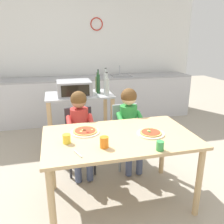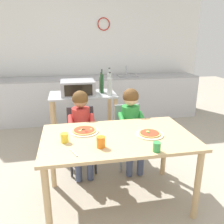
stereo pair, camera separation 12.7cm
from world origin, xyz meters
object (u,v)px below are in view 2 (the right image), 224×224
(child_in_red_shirt, at_px, (81,123))
(drinking_cup_orange, at_px, (101,142))
(bottle_clear_vinegar, at_px, (101,84))
(dining_chair_left, at_px, (81,134))
(bottle_brown_beer, at_px, (109,83))
(dining_chair_right, at_px, (129,131))
(bottle_dark_olive_oil, at_px, (110,86))
(serving_spoon, at_px, (74,153))
(drinking_cup_yellow, at_px, (65,138))
(pizza_plate_cream, at_px, (150,134))
(bottle_tall_green_wine, at_px, (102,83))
(pizza_plate_white, at_px, (84,131))
(child_in_green_shirt, at_px, (131,119))
(drinking_cup_green, at_px, (157,147))
(toaster_oven, at_px, (78,88))
(dining_table, at_px, (118,144))
(kitchen_island_cart, at_px, (83,113))

(child_in_red_shirt, relative_size, drinking_cup_orange, 10.58)
(bottle_clear_vinegar, bearing_deg, dining_chair_left, -119.05)
(bottle_brown_beer, bearing_deg, bottle_clear_vinegar, 129.36)
(dining_chair_left, relative_size, dining_chair_right, 1.00)
(bottle_dark_olive_oil, bearing_deg, serving_spoon, -111.84)
(dining_chair_left, height_order, serving_spoon, dining_chair_left)
(drinking_cup_yellow, bearing_deg, pizza_plate_cream, 0.22)
(bottle_dark_olive_oil, xyz_separation_m, bottle_tall_green_wine, (-0.09, 0.17, 0.01))
(dining_chair_left, xyz_separation_m, pizza_plate_white, (-0.00, -0.59, 0.29))
(dining_chair_right, xyz_separation_m, drinking_cup_orange, (-0.51, -0.95, 0.32))
(child_in_green_shirt, bearing_deg, dining_chair_right, 90.00)
(bottle_dark_olive_oil, height_order, pizza_plate_white, bottle_dark_olive_oil)
(drinking_cup_green, bearing_deg, pizza_plate_white, 136.45)
(bottle_brown_beer, bearing_deg, toaster_oven, 177.41)
(drinking_cup_green, bearing_deg, child_in_red_shirt, 119.26)
(pizza_plate_cream, relative_size, drinking_cup_orange, 2.77)
(dining_chair_left, bearing_deg, bottle_dark_olive_oil, 41.07)
(bottle_dark_olive_oil, relative_size, drinking_cup_green, 4.03)
(toaster_oven, relative_size, drinking_cup_orange, 4.82)
(pizza_plate_white, xyz_separation_m, serving_spoon, (-0.12, -0.44, -0.01))
(bottle_dark_olive_oil, bearing_deg, dining_table, -96.64)
(dining_table, bearing_deg, bottle_dark_olive_oil, 83.36)
(drinking_cup_green, relative_size, drinking_cup_yellow, 0.97)
(kitchen_island_cart, bearing_deg, dining_chair_left, -97.40)
(bottle_brown_beer, distance_m, dining_table, 1.33)
(dining_chair_left, distance_m, child_in_red_shirt, 0.23)
(bottle_brown_beer, xyz_separation_m, child_in_green_shirt, (0.16, -0.65, -0.34))
(dining_table, xyz_separation_m, pizza_plate_cream, (0.31, -0.04, 0.11))
(kitchen_island_cart, relative_size, drinking_cup_orange, 9.78)
(dining_table, distance_m, drinking_cup_orange, 0.32)
(dining_table, bearing_deg, bottle_tall_green_wine, 88.02)
(bottle_brown_beer, relative_size, dining_table, 0.26)
(child_in_red_shirt, bearing_deg, pizza_plate_white, -90.00)
(bottle_tall_green_wine, distance_m, serving_spoon, 1.68)
(dining_chair_left, height_order, drinking_cup_orange, drinking_cup_orange)
(bottle_clear_vinegar, xyz_separation_m, child_in_green_shirt, (0.26, -0.78, -0.31))
(kitchen_island_cart, bearing_deg, dining_table, -79.68)
(child_in_red_shirt, relative_size, pizza_plate_cream, 3.82)
(kitchen_island_cart, height_order, dining_table, kitchen_island_cart)
(bottle_dark_olive_oil, xyz_separation_m, bottle_brown_beer, (0.02, 0.13, 0.02))
(bottle_dark_olive_oil, xyz_separation_m, serving_spoon, (-0.57, -1.42, -0.25))
(pizza_plate_cream, bearing_deg, child_in_green_shirt, 89.99)
(dining_table, bearing_deg, drinking_cup_orange, -133.00)
(pizza_plate_white, bearing_deg, dining_chair_right, 42.71)
(bottle_dark_olive_oil, xyz_separation_m, pizza_plate_white, (-0.45, -0.98, -0.25))
(child_in_green_shirt, bearing_deg, drinking_cup_yellow, -141.01)
(bottle_clear_vinegar, relative_size, serving_spoon, 2.11)
(bottle_dark_olive_oil, relative_size, serving_spoon, 2.39)
(dining_table, relative_size, dining_chair_right, 1.81)
(child_in_red_shirt, bearing_deg, bottle_dark_olive_oil, 48.64)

